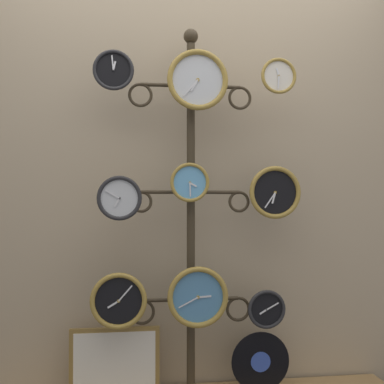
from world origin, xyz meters
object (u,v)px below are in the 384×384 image
display_stand (191,263)px  clock_bottom_right (266,309)px  clock_top_right (278,76)px  clock_top_left (113,70)px  clock_bottom_left (119,301)px  clock_middle_center (190,183)px  picture_frame (115,363)px  clock_top_center (198,80)px  clock_middle_left (119,198)px  clock_bottom_center (198,297)px  clock_middle_right (275,192)px  vinyl_record (260,362)px

display_stand → clock_bottom_right: 0.47m
display_stand → clock_top_right: bearing=-12.8°
display_stand → clock_top_left: 1.08m
clock_top_left → clock_bottom_left: bearing=-44.3°
clock_middle_center → picture_frame: 1.01m
clock_top_center → clock_top_right: (0.43, -0.01, 0.03)m
clock_middle_left → clock_bottom_center: bearing=-1.8°
clock_top_right → display_stand: bearing=167.2°
clock_middle_left → clock_bottom_left: clock_middle_left is taller
clock_top_left → clock_middle_right: clock_top_left is taller
picture_frame → clock_middle_center: bearing=-8.8°
clock_top_center → vinyl_record: (0.35, 0.05, -1.49)m
clock_top_center → clock_middle_center: size_ratio=1.56×
clock_middle_right → vinyl_record: size_ratio=0.89×
clock_top_center → display_stand: bearing=105.4°
clock_bottom_left → clock_top_center: bearing=3.8°
clock_bottom_left → vinyl_record: (0.75, 0.08, -0.36)m
clock_top_right → clock_top_center: bearing=178.1°
clock_bottom_center → clock_bottom_right: bearing=4.8°
clock_top_right → clock_middle_left: (-0.83, 0.01, -0.65)m
clock_middle_center → picture_frame: bearing=171.2°
clock_top_left → clock_bottom_center: clock_top_left is taller
clock_top_left → clock_middle_center: clock_top_left is taller
picture_frame → clock_top_right: bearing=-6.0°
clock_middle_center → picture_frame: (-0.38, 0.06, -0.94)m
clock_middle_left → vinyl_record: 1.15m
clock_top_left → display_stand: bearing=12.0°
clock_top_center → clock_middle_center: clock_top_center is taller
clock_top_right → clock_bottom_center: 1.23m
clock_top_right → clock_bottom_right: (-0.06, 0.02, -1.23)m
clock_bottom_left → clock_bottom_right: 0.77m
clock_bottom_left → clock_top_right: bearing=0.9°
clock_bottom_left → clock_bottom_right: (0.77, 0.04, -0.07)m
display_stand → clock_middle_right: 0.59m
clock_middle_left → clock_bottom_left: (-0.00, -0.02, -0.51)m
clock_top_center → clock_bottom_right: bearing=1.7°
clock_middle_left → clock_bottom_left: size_ratio=0.80×
clock_middle_center → vinyl_record: clock_middle_center is taller
clock_bottom_center → clock_middle_center: bearing=135.6°
clock_top_right → clock_bottom_right: 1.23m
clock_middle_left → clock_middle_center: clock_middle_center is taller
clock_bottom_right → clock_middle_center: bearing=179.2°
clock_top_left → clock_bottom_left: clock_top_left is taller
display_stand → clock_bottom_left: size_ratio=7.11×
clock_top_left → picture_frame: bearing=83.5°
picture_frame → clock_top_left: bearing=-96.5°
clock_top_right → clock_bottom_right: size_ratio=0.94×
clock_top_center → clock_middle_right: 0.72m
clock_top_right → clock_bottom_left: clock_top_right is taller
clock_top_center → clock_top_right: clock_top_center is taller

